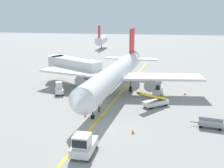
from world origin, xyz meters
TOP-DOWN VIEW (x-y plane):
  - ground_plane at (0.00, 0.00)m, footprint 300.00×300.00m
  - taxi_line_yellow at (-0.06, 5.00)m, footprint 7.16×79.73m
  - airliner at (-0.01, 14.42)m, footprint 28.51×35.34m
  - jet_bridge at (-9.87, 20.00)m, footprint 12.21×8.90m
  - pushback_tug at (0.32, -6.51)m, footprint 1.98×3.64m
  - baggage_tug_near_wing at (-9.21, 12.13)m, footprint 2.11×2.71m
  - baggage_tug_by_cargo_door at (6.90, 14.35)m, footprint 1.65×2.57m
  - belt_loader_forward_hold at (6.67, 8.62)m, footprint 4.63×4.18m
  - baggage_cart_loaded at (13.29, 2.23)m, footprint 3.84×2.04m
  - ground_crew_marshaller at (-0.77, 4.91)m, footprint 0.36×0.24m
  - safety_cone_nose_left at (4.46, -1.01)m, footprint 0.36×0.36m
  - safety_cone_nose_right at (-1.29, 17.18)m, footprint 0.36×0.36m
  - safety_cone_wingtip_left at (11.41, 15.40)m, footprint 0.36×0.36m
  - safety_cone_wingtip_right at (3.53, 18.42)m, footprint 0.36×0.36m
  - safety_cone_tail_area at (-2.19, 2.98)m, footprint 0.36×0.36m
  - distant_aircraft_far_left at (-15.60, 73.88)m, footprint 3.00×10.10m

SIDE VIEW (x-z plane):
  - ground_plane at x=0.00m, z-range 0.00..0.00m
  - taxi_line_yellow at x=-0.06m, z-range 0.00..0.01m
  - safety_cone_nose_left at x=4.46m, z-range 0.00..0.44m
  - safety_cone_nose_right at x=-1.29m, z-range 0.00..0.44m
  - safety_cone_wingtip_left at x=11.41m, z-range 0.00..0.44m
  - safety_cone_wingtip_right at x=3.53m, z-range 0.00..0.44m
  - safety_cone_tail_area at x=-2.19m, z-range 0.00..0.44m
  - baggage_cart_loaded at x=13.29m, z-range 0.00..0.94m
  - belt_loader_forward_hold at x=6.67m, z-range -0.52..2.07m
  - ground_crew_marshaller at x=-0.77m, z-range 0.06..1.76m
  - baggage_tug_near_wing at x=-9.21m, z-range -0.12..1.98m
  - baggage_tug_by_cargo_door at x=6.90m, z-range -0.12..1.98m
  - pushback_tug at x=0.32m, z-range -0.11..2.09m
  - distant_aircraft_far_left at x=-15.60m, z-range -1.18..7.62m
  - airliner at x=-0.01m, z-range -1.63..8.47m
  - jet_bridge at x=-9.87m, z-range 1.12..5.97m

